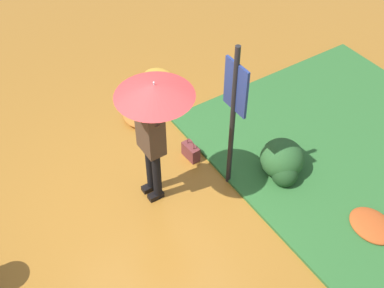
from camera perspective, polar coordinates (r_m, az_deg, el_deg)
ground_plane at (r=6.97m, az=-4.11°, el=-7.41°), size 18.00×18.00×0.00m
grass_verge at (r=8.01m, az=18.99°, el=-1.50°), size 4.80×4.00×0.05m
person_with_umbrella at (r=6.02m, az=-4.52°, el=3.66°), size 0.96×0.96×2.04m
info_sign_post at (r=6.31m, az=4.87°, el=4.61°), size 0.44×0.07×2.30m
handbag at (r=7.53m, az=-0.15°, el=-0.84°), size 0.31×0.15×0.37m
shrub_cluster at (r=7.30m, az=10.31°, el=-1.99°), size 0.70×0.64×0.57m
leaf_pile_near_person at (r=7.10m, az=19.92°, el=-8.77°), size 0.66×0.53×0.14m
leaf_pile_by_bench at (r=9.02m, az=-3.82°, el=7.47°), size 0.68×0.54×0.15m
leaf_pile_far_path at (r=8.25m, az=-6.12°, el=3.14°), size 0.61×0.49×0.13m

